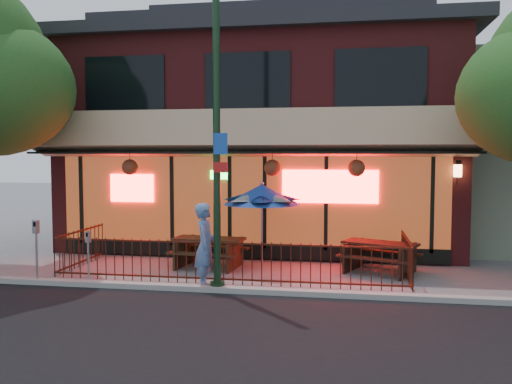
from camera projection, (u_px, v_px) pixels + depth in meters
ground at (222, 286)px, 12.22m from camera, size 80.00×80.00×0.00m
curb at (216, 289)px, 11.73m from camera, size 80.00×0.25×0.12m
restaurant_building at (268, 121)px, 18.93m from camera, size 12.96×9.49×8.05m
patio_fence at (226, 255)px, 12.67m from camera, size 8.44×2.62×1.00m
street_light at (217, 146)px, 11.61m from camera, size 0.43×0.32×7.00m
picnic_table_left at (209, 248)px, 14.24m from camera, size 1.97×1.59×0.79m
picnic_table_right at (380, 253)px, 13.59m from camera, size 2.21×1.99×0.78m
patio_umbrella at (262, 194)px, 13.96m from camera, size 1.99×2.00×2.28m
pedestrian at (205, 246)px, 11.94m from camera, size 0.54×0.75×1.91m
parking_meter_near at (88, 249)px, 12.28m from camera, size 0.14×0.13×1.24m
parking_meter_far at (36, 241)px, 12.39m from camera, size 0.16×0.14×1.47m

